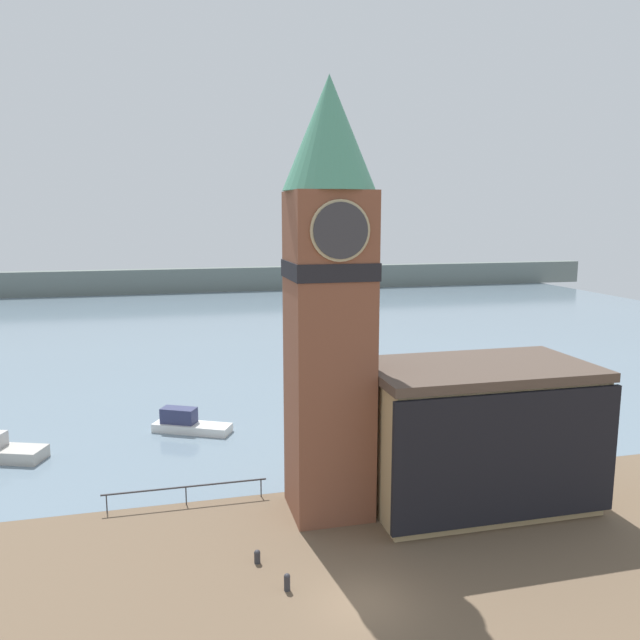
# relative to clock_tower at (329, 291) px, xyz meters

# --- Properties ---
(ground_plane) EXTENTS (160.00, 160.00, 0.00)m
(ground_plane) POSITION_rel_clock_tower_xyz_m (-0.66, -8.50, -12.17)
(ground_plane) COLOR brown
(water) EXTENTS (160.00, 120.00, 0.00)m
(water) POSITION_rel_clock_tower_xyz_m (-0.66, 62.73, -12.18)
(water) COLOR slate
(water) RESTS_ON ground_plane
(far_shoreline) EXTENTS (180.00, 3.00, 5.00)m
(far_shoreline) POSITION_rel_clock_tower_xyz_m (-0.66, 102.73, -9.67)
(far_shoreline) COLOR slate
(far_shoreline) RESTS_ON water
(pier_railing) EXTENTS (9.07, 0.08, 1.09)m
(pier_railing) POSITION_rel_clock_tower_xyz_m (-7.62, 2.48, -11.23)
(pier_railing) COLOR #333338
(pier_railing) RESTS_ON ground_plane
(clock_tower) EXTENTS (4.76, 4.76, 22.93)m
(clock_tower) POSITION_rel_clock_tower_xyz_m (0.00, 0.00, 0.00)
(clock_tower) COLOR brown
(clock_tower) RESTS_ON ground_plane
(pier_building) EXTENTS (12.52, 7.16, 7.96)m
(pier_building) POSITION_rel_clock_tower_xyz_m (8.30, -1.03, -8.18)
(pier_building) COLOR tan
(pier_building) RESTS_ON ground_plane
(boat_near) EXTENTS (6.00, 4.18, 1.78)m
(boat_near) POSITION_rel_clock_tower_xyz_m (-7.10, 14.72, -11.54)
(boat_near) COLOR silver
(boat_near) RESTS_ON water
(mooring_bollard_near) EXTENTS (0.29, 0.29, 0.78)m
(mooring_bollard_near) POSITION_rel_clock_tower_xyz_m (-3.65, -6.87, -11.75)
(mooring_bollard_near) COLOR #2D2D33
(mooring_bollard_near) RESTS_ON ground_plane
(mooring_bollard_far) EXTENTS (0.30, 0.30, 0.65)m
(mooring_bollard_far) POSITION_rel_clock_tower_xyz_m (-4.60, -4.41, -11.82)
(mooring_bollard_far) COLOR #2D2D33
(mooring_bollard_far) RESTS_ON ground_plane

